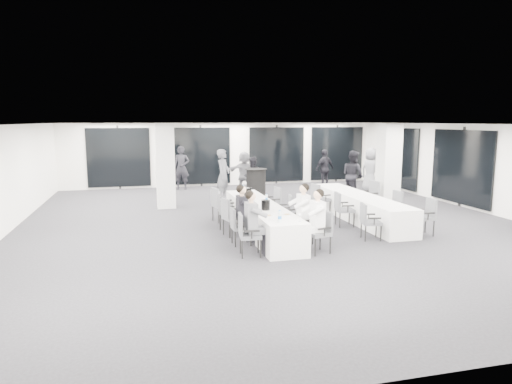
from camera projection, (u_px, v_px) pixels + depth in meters
room at (290, 170)px, 14.08m from camera, size 14.04×16.04×2.84m
column_left at (165, 166)px, 15.20m from camera, size 0.60×0.60×2.80m
column_right at (388, 167)px, 14.77m from camera, size 0.60×0.60×2.80m
banquet_table_main at (261, 218)px, 11.94m from camera, size 0.90×5.00×0.75m
banquet_table_side at (359, 207)px, 13.43m from camera, size 0.90×5.00×0.75m
cocktail_table at (256, 184)px, 16.99m from camera, size 0.82×0.82×1.13m
chair_main_left_near at (247, 232)px, 9.82m from camera, size 0.52×0.57×0.94m
chair_main_left_second at (238, 224)px, 10.71m from camera, size 0.45×0.50×0.88m
chair_main_left_mid at (231, 215)px, 11.54m from camera, size 0.58×0.61×0.97m
chair_main_left_fourth at (225, 208)px, 12.35m from camera, size 0.58×0.62×0.99m
chair_main_left_far at (219, 202)px, 13.19m from camera, size 0.61×0.63×0.99m
chair_main_right_near at (321, 229)px, 10.08m from camera, size 0.56×0.59×0.93m
chair_main_right_second at (307, 222)px, 10.93m from camera, size 0.53×0.56×0.89m
chair_main_right_mid at (296, 214)px, 11.74m from camera, size 0.50×0.54×0.91m
chair_main_right_fourth at (286, 209)px, 12.54m from camera, size 0.52×0.55×0.88m
chair_main_right_far at (274, 201)px, 13.67m from camera, size 0.53×0.57×0.93m
chair_side_left_near at (368, 219)px, 11.18m from camera, size 0.53×0.57×0.90m
chair_side_left_mid at (342, 207)px, 12.62m from camera, size 0.53×0.58×0.95m
chair_side_left_far at (319, 197)px, 14.25m from camera, size 0.57×0.60×0.96m
chair_side_right_near at (426, 214)px, 11.65m from camera, size 0.52×0.57×0.95m
chair_side_right_mid at (394, 204)px, 13.13m from camera, size 0.50×0.54×0.91m
chair_side_right_far at (370, 195)px, 14.47m from camera, size 0.58×0.62×1.01m
seated_guest_a at (254, 219)px, 9.81m from camera, size 0.50×0.38×1.44m
seated_guest_b at (245, 211)px, 10.70m from camera, size 0.50×0.38×1.44m
seated_guest_c at (315, 217)px, 9.98m from camera, size 0.50×0.38×1.44m
seated_guest_d at (301, 209)px, 10.86m from camera, size 0.50×0.38×1.44m
standing_guest_a at (223, 172)px, 16.55m from camera, size 0.94×0.99×2.13m
standing_guest_b at (252, 174)px, 17.65m from camera, size 0.97×0.83×1.73m
standing_guest_d at (325, 166)px, 19.70m from camera, size 1.27×0.98×1.90m
standing_guest_e at (371, 167)px, 18.54m from camera, size 0.98×1.15×2.04m
standing_guest_f at (244, 169)px, 18.78m from camera, size 1.84×1.29×1.87m
standing_guest_g at (181, 165)px, 19.29m from camera, size 0.88×0.76×2.09m
standing_guest_h at (353, 172)px, 16.90m from camera, size 0.87×1.13×2.05m
ice_bucket_near at (266, 205)px, 11.11m from camera, size 0.21×0.21×0.24m
ice_bucket_far at (247, 193)px, 12.94m from camera, size 0.24×0.24×0.27m
water_bottle_a at (280, 216)px, 9.79m from camera, size 0.08×0.08×0.24m
water_bottle_b at (267, 198)px, 12.19m from camera, size 0.07×0.07×0.21m
water_bottle_c at (243, 189)px, 13.93m from camera, size 0.06×0.06×0.20m
plate_a at (269, 215)px, 10.42m from camera, size 0.20×0.20×0.03m
plate_b at (287, 214)px, 10.53m from camera, size 0.20×0.20×0.03m
plate_c at (266, 209)px, 11.21m from camera, size 0.19×0.19×0.03m
wine_glass at (299, 215)px, 9.83m from camera, size 0.07×0.07×0.19m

